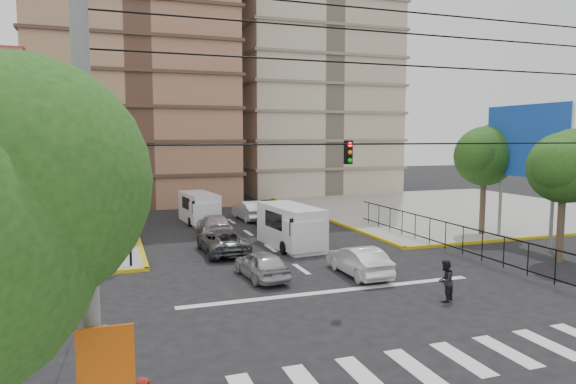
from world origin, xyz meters
name	(u,v)px	position (x,y,z in m)	size (l,w,h in m)	color
ground	(346,300)	(0.00, 0.00, 0.00)	(160.00, 160.00, 0.00)	black
sidewalk_ne	(452,208)	(20.00, 20.00, 0.07)	(26.00, 26.00, 0.15)	gray
crosswalk_stripes	(439,363)	(0.00, -6.00, 0.01)	(12.00, 2.40, 0.01)	silver
stop_line	(334,291)	(0.00, 1.20, 0.01)	(13.00, 0.40, 0.01)	silver
park_fence	(462,257)	(9.00, 4.50, 0.00)	(0.10, 22.50, 1.66)	black
billboard	(527,144)	(14.45, 6.00, 6.00)	(0.36, 6.20, 8.10)	slate
tree_park_a	(565,164)	(13.08, 2.01, 5.01)	(4.41, 3.60, 6.83)	#473828
tree_park_c	(486,153)	(14.09, 9.01, 5.34)	(4.65, 3.80, 7.25)	#473828
tree_tudor	(51,156)	(-11.90, 16.01, 5.22)	(5.39, 4.40, 7.43)	#473828
traffic_light_nw	(129,205)	(-7.80, 7.80, 3.11)	(0.28, 0.22, 4.40)	black
traffic_light_hanging	(374,151)	(0.00, -2.04, 5.90)	(18.00, 9.12, 0.92)	black
utility_pole_sw	(88,238)	(-9.00, -9.00, 4.77)	(1.40, 0.28, 9.00)	slate
district_sign	(107,379)	(-8.80, -9.24, 2.45)	(0.90, 0.12, 3.20)	slate
van_right_lane	(292,228)	(1.23, 9.70, 1.17)	(2.66, 5.55, 2.41)	silver
van_left_lane	(200,209)	(-2.38, 20.06, 1.08)	(2.46, 5.11, 2.22)	silver
car_silver_front_left	(261,264)	(-2.29, 4.07, 0.65)	(1.54, 3.83, 1.31)	#ABAAAF
car_white_front_right	(359,261)	(2.12, 3.10, 0.69)	(1.45, 4.16, 1.37)	white
car_grey_mid_left	(222,241)	(-2.88, 9.67, 0.68)	(2.24, 4.87, 1.35)	#525559
car_silver_rear_left	(214,225)	(-2.26, 15.09, 0.68)	(1.89, 4.65, 1.35)	silver
car_darkgrey_mid_right	(274,220)	(1.87, 15.24, 0.73)	(1.71, 4.26, 1.45)	#2A2A2C
car_white_rear_right	(250,210)	(1.49, 20.17, 0.75)	(1.60, 4.58, 1.51)	white
pedestrian_crosswalk	(445,281)	(3.55, -1.42, 0.82)	(0.80, 0.62, 1.64)	black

